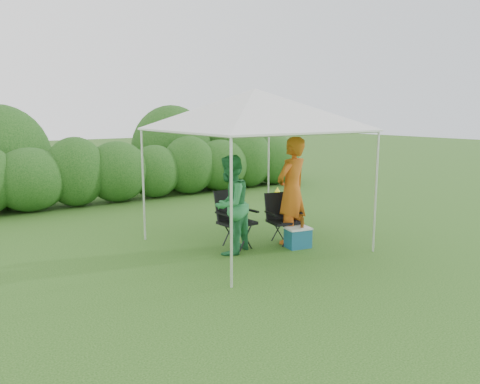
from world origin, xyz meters
TOP-DOWN VIEW (x-y plane):
  - ground at (0.00, 0.00)m, footprint 70.00×70.00m
  - hedge at (0.14, 6.00)m, footprint 11.49×1.53m
  - canopy at (0.00, 0.50)m, footprint 3.10×3.10m
  - chair_right at (0.55, 0.40)m, footprint 0.65×0.61m
  - chair_left at (-0.34, 0.67)m, footprint 0.68×0.62m
  - man at (0.66, 0.24)m, footprint 0.81×0.62m
  - woman at (-0.61, 0.37)m, footprint 1.04×0.96m
  - cooler at (0.57, -0.06)m, footprint 0.49×0.40m
  - bottle at (0.63, -0.10)m, footprint 0.06×0.06m
  - lawn_toy at (3.43, 3.86)m, footprint 0.64×0.53m

SIDE VIEW (x-z plane):
  - ground at x=0.00m, z-range 0.00..0.00m
  - lawn_toy at x=3.43m, z-range -0.01..0.31m
  - cooler at x=0.57m, z-range 0.00..0.37m
  - bottle at x=0.63m, z-range 0.37..0.60m
  - chair_right at x=0.55m, z-range 0.06..0.99m
  - chair_left at x=-0.34m, z-range 0.07..1.10m
  - hedge at x=0.14m, z-range -0.07..1.73m
  - woman at x=-0.61m, z-range 0.00..1.71m
  - man at x=0.66m, z-range 0.00..1.99m
  - canopy at x=0.00m, z-range 1.05..3.88m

